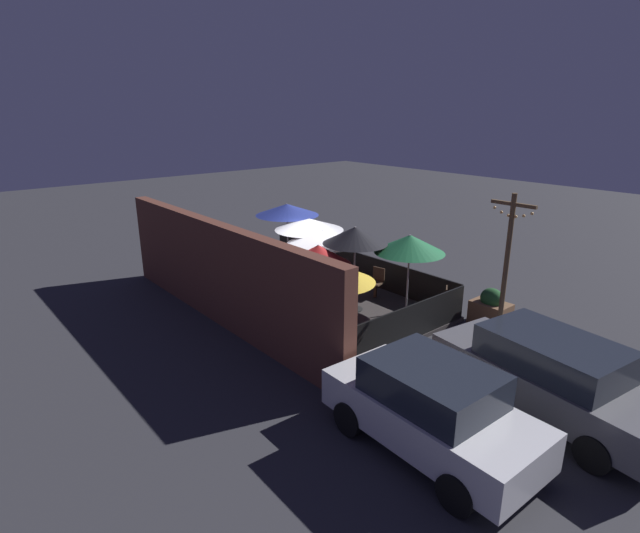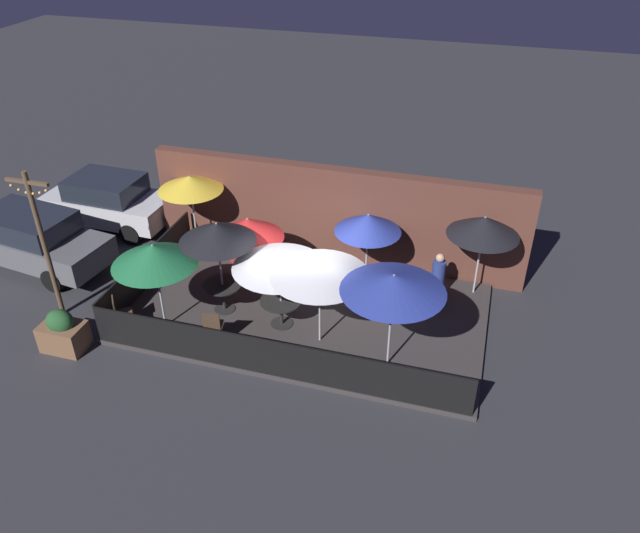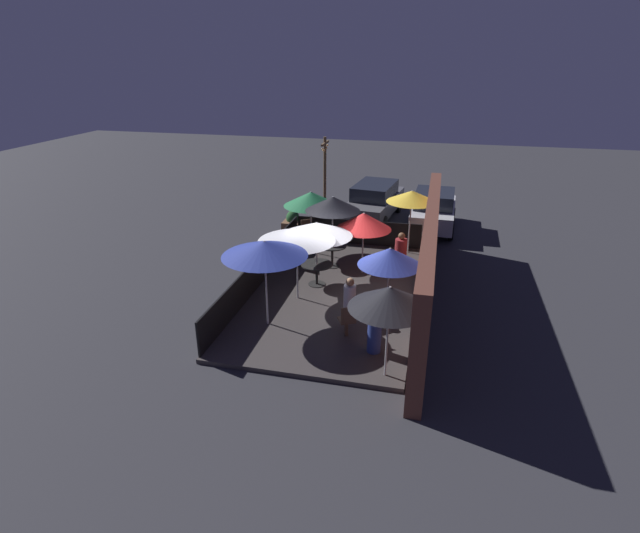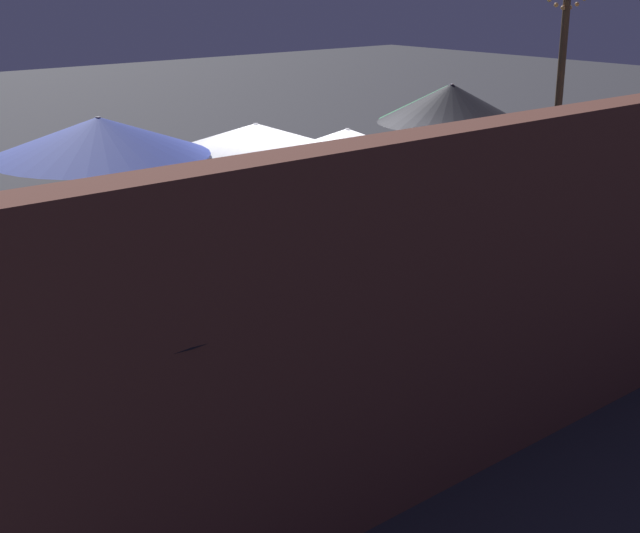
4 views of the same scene
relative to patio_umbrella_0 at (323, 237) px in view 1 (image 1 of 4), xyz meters
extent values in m
plane|color=#2D2D33|center=(0.41, 0.67, -1.96)|extent=(60.00, 60.00, 0.00)
cube|color=#383333|center=(0.41, 0.67, -1.90)|extent=(8.77, 4.94, 0.12)
cube|color=brown|center=(0.41, 3.37, -0.55)|extent=(10.37, 0.36, 2.82)
cube|color=black|center=(0.41, -1.76, -1.37)|extent=(8.57, 0.05, 0.95)
cube|color=black|center=(-3.93, 0.67, -1.37)|extent=(0.05, 4.74, 0.95)
cylinder|color=#B2B2B7|center=(0.00, 0.00, -0.82)|extent=(0.05, 0.05, 2.05)
cone|color=silver|center=(0.00, 0.00, 0.00)|extent=(2.20, 2.20, 0.42)
cylinder|color=#B2B2B7|center=(-1.57, 0.16, -0.61)|extent=(0.05, 0.05, 2.46)
cone|color=black|center=(-1.57, 0.16, 0.38)|extent=(1.82, 1.82, 0.48)
cylinder|color=#B2B2B7|center=(-1.27, 1.24, -0.81)|extent=(0.05, 0.05, 2.07)
cone|color=red|center=(-1.27, 1.24, -0.04)|extent=(1.80, 1.80, 0.54)
cylinder|color=#B2B2B7|center=(2.74, -0.69, -0.65)|extent=(0.05, 0.05, 2.38)
cone|color=#283893|center=(2.74, -0.69, 0.34)|extent=(2.22, 2.22, 0.40)
cylinder|color=#B2B2B7|center=(-2.68, -0.86, -0.71)|extent=(0.05, 0.05, 2.27)
cone|color=#1E6B3D|center=(-2.68, -0.86, 0.18)|extent=(1.96, 1.96, 0.50)
cylinder|color=#B2B2B7|center=(-3.47, 2.60, -0.68)|extent=(0.05, 0.05, 2.32)
cone|color=gold|center=(-3.47, 2.60, 0.28)|extent=(1.79, 1.79, 0.40)
cylinder|color=#B2B2B7|center=(1.06, -0.33, -0.75)|extent=(0.05, 0.05, 2.18)
cone|color=silver|center=(1.06, -0.33, 0.16)|extent=(2.24, 2.24, 0.36)
cylinder|color=#B2B2B7|center=(4.36, 2.67, -0.73)|extent=(0.05, 0.05, 2.22)
cone|color=black|center=(4.36, 2.67, 0.13)|extent=(1.79, 1.79, 0.50)
cylinder|color=#B2B2B7|center=(1.54, 2.38, -0.83)|extent=(0.05, 0.05, 2.01)
cone|color=#283893|center=(1.54, 2.38, -0.07)|extent=(1.71, 1.71, 0.49)
cylinder|color=black|center=(0.00, 0.00, -1.83)|extent=(0.55, 0.55, 0.02)
cylinder|color=black|center=(0.00, 0.00, -1.51)|extent=(0.08, 0.08, 0.67)
cylinder|color=black|center=(0.00, 0.00, -1.16)|extent=(1.00, 1.00, 0.04)
cylinder|color=black|center=(-1.57, 0.16, -1.83)|extent=(0.53, 0.53, 0.02)
cylinder|color=black|center=(-1.57, 0.16, -1.48)|extent=(0.08, 0.08, 0.72)
cylinder|color=black|center=(-1.57, 0.16, -1.10)|extent=(0.96, 0.96, 0.04)
cube|color=#4C3828|center=(-3.52, -1.22, -1.63)|extent=(0.11, 0.11, 0.43)
cube|color=#4C3828|center=(-3.52, -1.22, -1.39)|extent=(0.56, 0.56, 0.04)
cube|color=#4C3828|center=(-3.67, -1.33, -1.15)|extent=(0.26, 0.34, 0.44)
cube|color=#4C3828|center=(2.85, 1.48, -1.63)|extent=(0.11, 0.11, 0.43)
cube|color=#4C3828|center=(2.85, 1.48, -1.39)|extent=(0.54, 0.54, 0.04)
cube|color=#4C3828|center=(3.01, 1.57, -1.15)|extent=(0.21, 0.37, 0.44)
cube|color=#4C3828|center=(-1.29, -1.04, -1.62)|extent=(0.10, 0.10, 0.43)
cube|color=#4C3828|center=(-1.29, -1.04, -1.39)|extent=(0.48, 0.48, 0.04)
cube|color=#4C3828|center=(-1.25, -1.21, -1.15)|extent=(0.40, 0.12, 0.44)
cylinder|color=silver|center=(1.93, 1.39, -1.35)|extent=(0.39, 0.39, 0.99)
sphere|color=#9E704C|center=(1.93, 1.39, -0.74)|extent=(0.22, 0.22, 0.22)
cylinder|color=navy|center=(3.43, 2.28, -1.34)|extent=(0.47, 0.47, 1.01)
sphere|color=tan|center=(3.43, 2.28, -0.72)|extent=(0.22, 0.22, 0.22)
cylinder|color=maroon|center=(-2.19, 2.42, -1.37)|extent=(0.58, 0.58, 0.95)
sphere|color=brown|center=(-2.19, 2.42, -0.78)|extent=(0.24, 0.24, 0.24)
cube|color=brown|center=(-4.58, -2.12, -1.63)|extent=(0.99, 0.70, 0.66)
ellipsoid|color=#235128|center=(-4.58, -2.12, -1.19)|extent=(0.65, 0.52, 0.58)
cylinder|color=brown|center=(-5.48, -1.00, -0.03)|extent=(0.12, 0.12, 3.87)
cube|color=brown|center=(-5.48, -1.00, 1.66)|extent=(1.10, 0.08, 0.08)
sphere|color=#F4B260|center=(-5.94, -1.00, 1.51)|extent=(0.07, 0.07, 0.07)
sphere|color=#F4B260|center=(-5.75, -1.00, 1.43)|extent=(0.07, 0.07, 0.07)
sphere|color=#F4B260|center=(-5.57, -1.00, 1.39)|extent=(0.07, 0.07, 0.07)
sphere|color=#F4B260|center=(-5.39, -1.00, 1.39)|extent=(0.07, 0.07, 0.07)
sphere|color=#F4B260|center=(-5.20, -1.00, 1.43)|extent=(0.07, 0.07, 0.07)
sphere|color=#F4B260|center=(-5.02, -1.00, 1.51)|extent=(0.07, 0.07, 0.07)
cube|color=#5B5B60|center=(-7.58, 0.78, -1.29)|extent=(4.72, 2.29, 0.70)
cube|color=#1E232D|center=(-7.58, 0.78, -0.64)|extent=(2.68, 1.88, 0.60)
cylinder|color=black|center=(-6.08, 1.39, -1.64)|extent=(0.66, 0.26, 0.64)
cylinder|color=black|center=(-6.30, -0.21, -1.64)|extent=(0.66, 0.26, 0.64)
cylinder|color=black|center=(-8.87, 1.77, -1.64)|extent=(0.66, 0.26, 0.64)
cube|color=silver|center=(-6.79, 3.38, -1.29)|extent=(3.87, 1.82, 0.70)
cube|color=#1E232D|center=(-6.79, 3.38, -0.64)|extent=(2.15, 1.63, 0.60)
cylinder|color=black|center=(-5.58, 4.15, -1.64)|extent=(0.65, 0.20, 0.64)
cylinder|color=black|center=(-5.63, 2.54, -1.64)|extent=(0.65, 0.20, 0.64)
cylinder|color=black|center=(-7.95, 4.22, -1.64)|extent=(0.65, 0.20, 0.64)
cylinder|color=black|center=(-7.99, 2.61, -1.64)|extent=(0.65, 0.20, 0.64)
camera|label=1|loc=(-11.18, 9.57, 3.75)|focal=28.00mm
camera|label=2|loc=(4.25, -11.22, 7.53)|focal=35.00mm
camera|label=3|loc=(13.91, 3.43, 4.88)|focal=28.00mm
camera|label=4|loc=(6.79, 7.57, 1.91)|focal=50.00mm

